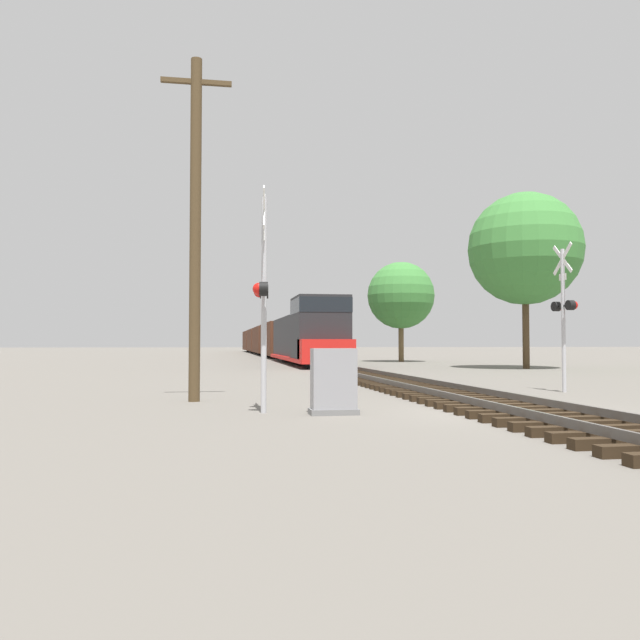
{
  "coord_description": "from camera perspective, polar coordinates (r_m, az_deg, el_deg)",
  "views": [
    {
      "loc": [
        -6.15,
        -12.47,
        1.48
      ],
      "look_at": [
        -2.53,
        9.15,
        2.29
      ],
      "focal_mm": 35.0,
      "sensor_mm": 36.0,
      "label": 1
    }
  ],
  "objects": [
    {
      "name": "crossing_signal_near",
      "position": [
        13.32,
        -5.25,
        2.59
      ],
      "size": [
        0.4,
        1.01,
        4.76
      ],
      "rotation": [
        0.0,
        0.0,
        -1.66
      ],
      "color": "#B7B7BC",
      "rests_on": "ground"
    },
    {
      "name": "utility_pole",
      "position": [
        16.41,
        -11.33,
        8.65
      ],
      "size": [
        1.8,
        0.29,
        8.81
      ],
      "color": "#4C3A23",
      "rests_on": "ground"
    },
    {
      "name": "freight_train",
      "position": [
        72.09,
        -4.6,
        -1.83
      ],
      "size": [
        3.11,
        78.59,
        4.25
      ],
      "color": "#232326",
      "rests_on": "ground"
    },
    {
      "name": "tree_mid_background",
      "position": [
        49.48,
        7.41,
        2.23
      ],
      "size": [
        5.26,
        5.26,
        7.85
      ],
      "color": "brown",
      "rests_on": "ground"
    },
    {
      "name": "relay_cabinet",
      "position": [
        12.99,
        1.25,
        -5.68
      ],
      "size": [
        1.0,
        0.53,
        1.37
      ],
      "color": "slate",
      "rests_on": "ground"
    },
    {
      "name": "ground_plane",
      "position": [
        13.98,
        16.83,
        -8.1
      ],
      "size": [
        400.0,
        400.0,
        0.0
      ],
      "primitive_type": "plane",
      "color": "#666059"
    },
    {
      "name": "rail_track_bed",
      "position": [
        13.97,
        16.82,
        -7.55
      ],
      "size": [
        2.6,
        160.0,
        0.31
      ],
      "color": "black",
      "rests_on": "ground"
    },
    {
      "name": "tree_far_right",
      "position": [
        38.07,
        18.23,
        6.19
      ],
      "size": [
        6.49,
        6.49,
        10.16
      ],
      "color": "#473521",
      "rests_on": "ground"
    },
    {
      "name": "crossing_signal_far",
      "position": [
        20.18,
        21.41,
        0.93
      ],
      "size": [
        0.38,
        1.01,
        4.49
      ],
      "rotation": [
        0.0,
        0.0,
        1.65
      ],
      "color": "#B7B7BC",
      "rests_on": "ground"
    }
  ]
}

